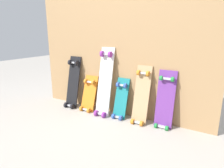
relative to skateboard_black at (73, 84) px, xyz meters
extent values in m
plane|color=#B2AAA0|center=(0.65, 0.05, -0.32)|extent=(12.00, 12.00, 0.00)
cube|color=tan|center=(0.65, 0.12, 0.48)|extent=(2.38, 0.04, 1.61)
cube|color=black|center=(0.00, 0.01, 0.00)|extent=(0.19, 0.19, 0.77)
cube|color=#B7B7BF|center=(0.00, -0.08, -0.29)|extent=(0.08, 0.04, 0.03)
cube|color=#B7B7BF|center=(0.00, 0.05, 0.30)|extent=(0.08, 0.04, 0.03)
cylinder|color=black|center=(-0.06, -0.10, -0.29)|extent=(0.03, 0.07, 0.07)
cylinder|color=black|center=(0.06, -0.10, -0.29)|extent=(0.03, 0.07, 0.07)
cylinder|color=black|center=(-0.06, 0.03, 0.30)|extent=(0.03, 0.07, 0.07)
cylinder|color=black|center=(0.06, 0.03, 0.30)|extent=(0.03, 0.07, 0.07)
cube|color=orange|center=(0.27, 0.01, -0.13)|extent=(0.20, 0.19, 0.53)
cube|color=#B7B7BF|center=(0.27, -0.07, -0.30)|extent=(0.09, 0.04, 0.03)
cube|color=#B7B7BF|center=(0.27, 0.04, 0.06)|extent=(0.09, 0.04, 0.03)
cylinder|color=orange|center=(0.21, -0.09, -0.29)|extent=(0.03, 0.06, 0.06)
cylinder|color=orange|center=(0.34, -0.09, -0.29)|extent=(0.03, 0.06, 0.06)
cylinder|color=orange|center=(0.21, 0.03, 0.06)|extent=(0.03, 0.06, 0.06)
cylinder|color=orange|center=(0.34, 0.03, 0.06)|extent=(0.03, 0.06, 0.06)
cube|color=silver|center=(0.54, 0.00, 0.07)|extent=(0.19, 0.21, 0.91)
cube|color=#B7B7BF|center=(0.54, -0.10, -0.29)|extent=(0.08, 0.04, 0.03)
cube|color=#B7B7BF|center=(0.54, 0.05, 0.44)|extent=(0.08, 0.04, 0.03)
cylinder|color=purple|center=(0.48, -0.12, -0.29)|extent=(0.03, 0.07, 0.07)
cylinder|color=purple|center=(0.59, -0.12, -0.29)|extent=(0.03, 0.07, 0.07)
cylinder|color=purple|center=(0.48, 0.03, 0.45)|extent=(0.03, 0.07, 0.07)
cylinder|color=purple|center=(0.59, 0.03, 0.45)|extent=(0.03, 0.07, 0.07)
cube|color=#197A7F|center=(0.76, 0.02, -0.12)|extent=(0.16, 0.17, 0.55)
cube|color=#B7B7BF|center=(0.76, -0.06, -0.30)|extent=(0.07, 0.04, 0.03)
cube|color=#B7B7BF|center=(0.76, 0.05, 0.08)|extent=(0.07, 0.04, 0.03)
cylinder|color=#3359B2|center=(0.71, -0.08, -0.29)|extent=(0.03, 0.06, 0.06)
cylinder|color=#3359B2|center=(0.81, -0.08, -0.29)|extent=(0.03, 0.06, 0.06)
cylinder|color=#3359B2|center=(0.71, 0.03, 0.09)|extent=(0.03, 0.06, 0.06)
cylinder|color=#3359B2|center=(0.81, 0.03, 0.09)|extent=(0.03, 0.06, 0.06)
cube|color=tan|center=(1.03, 0.01, -0.02)|extent=(0.18, 0.18, 0.73)
cube|color=#B7B7BF|center=(1.03, -0.07, -0.30)|extent=(0.08, 0.04, 0.03)
cube|color=#B7B7BF|center=(1.03, 0.05, 0.26)|extent=(0.08, 0.04, 0.03)
cylinder|color=orange|center=(0.97, -0.09, -0.29)|extent=(0.03, 0.06, 0.06)
cylinder|color=orange|center=(1.09, -0.09, -0.29)|extent=(0.03, 0.06, 0.06)
cylinder|color=orange|center=(0.97, 0.03, 0.26)|extent=(0.03, 0.06, 0.06)
cylinder|color=orange|center=(1.09, 0.03, 0.26)|extent=(0.03, 0.06, 0.06)
cube|color=#6B338C|center=(1.30, 0.04, -0.04)|extent=(0.20, 0.13, 0.71)
cube|color=#B7B7BF|center=(1.30, -0.03, -0.30)|extent=(0.09, 0.04, 0.03)
cube|color=#B7B7BF|center=(1.30, 0.06, 0.23)|extent=(0.09, 0.04, 0.03)
cylinder|color=#268C3F|center=(1.24, -0.05, -0.30)|extent=(0.03, 0.05, 0.05)
cylinder|color=#268C3F|center=(1.36, -0.05, -0.30)|extent=(0.03, 0.05, 0.05)
cylinder|color=#268C3F|center=(1.24, 0.04, 0.23)|extent=(0.03, 0.05, 0.05)
cylinder|color=#268C3F|center=(1.36, 0.04, 0.23)|extent=(0.03, 0.05, 0.05)
camera|label=1|loc=(1.86, -2.03, 0.71)|focal=31.96mm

